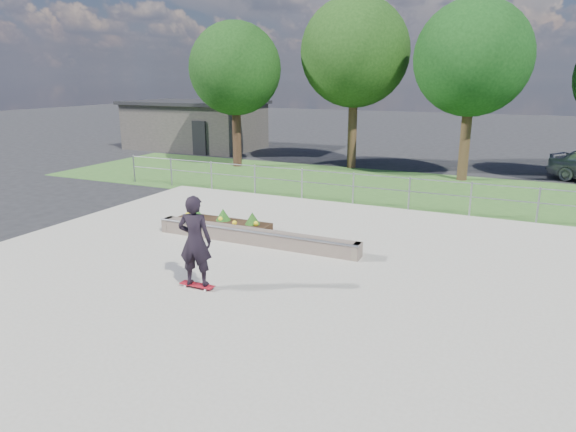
# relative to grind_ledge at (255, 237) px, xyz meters

# --- Properties ---
(ground) EXTENTS (120.00, 120.00, 0.00)m
(ground) POSITION_rel_grind_ledge_xyz_m (1.02, -1.96, -0.26)
(ground) COLOR black
(ground) RESTS_ON ground
(grass_verge) EXTENTS (30.00, 8.00, 0.02)m
(grass_verge) POSITION_rel_grind_ledge_xyz_m (1.02, 9.04, -0.25)
(grass_verge) COLOR #2E5522
(grass_verge) RESTS_ON ground
(concrete_slab) EXTENTS (15.00, 15.00, 0.06)m
(concrete_slab) POSITION_rel_grind_ledge_xyz_m (1.02, -1.96, -0.23)
(concrete_slab) COLOR gray
(concrete_slab) RESTS_ON ground
(fence) EXTENTS (20.06, 0.06, 1.20)m
(fence) POSITION_rel_grind_ledge_xyz_m (1.02, 5.54, 0.51)
(fence) COLOR gray
(fence) RESTS_ON ground
(building) EXTENTS (8.40, 5.40, 3.00)m
(building) POSITION_rel_grind_ledge_xyz_m (-12.98, 16.04, 1.25)
(building) COLOR #322F2D
(building) RESTS_ON ground
(tree_far_left) EXTENTS (4.55, 4.55, 7.15)m
(tree_far_left) POSITION_rel_grind_ledge_xyz_m (-6.98, 11.04, 4.59)
(tree_far_left) COLOR black
(tree_far_left) RESTS_ON ground
(tree_mid_left) EXTENTS (5.25, 5.25, 8.25)m
(tree_mid_left) POSITION_rel_grind_ledge_xyz_m (-1.48, 13.04, 5.34)
(tree_mid_left) COLOR #362415
(tree_mid_left) RESTS_ON ground
(tree_mid_right) EXTENTS (4.90, 4.90, 7.70)m
(tree_mid_right) POSITION_rel_grind_ledge_xyz_m (4.02, 12.04, 4.97)
(tree_mid_right) COLOR #342314
(tree_mid_right) RESTS_ON ground
(grind_ledge) EXTENTS (6.00, 0.44, 0.43)m
(grind_ledge) POSITION_rel_grind_ledge_xyz_m (0.00, 0.00, 0.00)
(grind_ledge) COLOR brown
(grind_ledge) RESTS_ON concrete_slab
(planter_bed) EXTENTS (3.00, 1.20, 0.61)m
(planter_bed) POSITION_rel_grind_ledge_xyz_m (-1.57, 0.71, -0.02)
(planter_bed) COLOR black
(planter_bed) RESTS_ON concrete_slab
(skateboarder) EXTENTS (0.81, 0.62, 2.06)m
(skateboarder) POSITION_rel_grind_ledge_xyz_m (0.32, -3.21, 0.86)
(skateboarder) COLOR silver
(skateboarder) RESTS_ON concrete_slab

